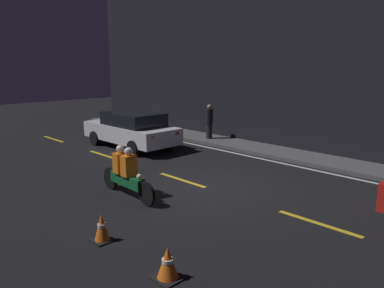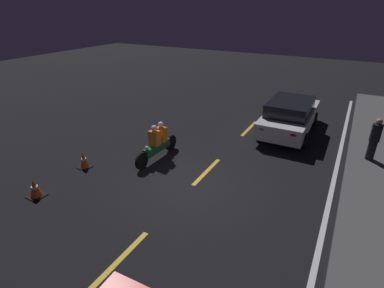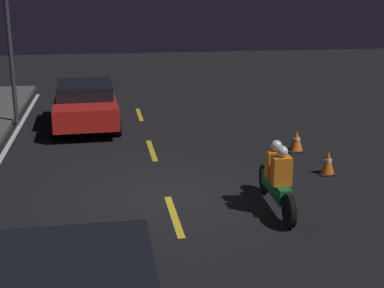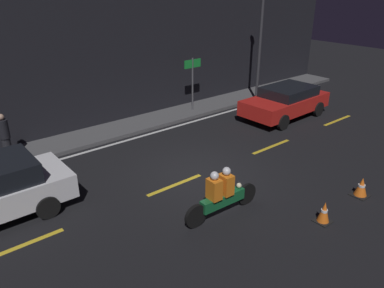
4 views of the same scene
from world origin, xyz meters
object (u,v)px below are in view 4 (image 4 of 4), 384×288
(taxi_red, at_px, (286,101))
(traffic_cone_near, at_px, (324,212))
(traffic_cone_mid, at_px, (361,187))
(motorcycle, at_px, (221,194))
(shop_sign, at_px, (193,74))
(pedestrian, at_px, (5,136))
(street_lamp, at_px, (261,37))

(taxi_red, xyz_separation_m, traffic_cone_near, (-5.72, -5.72, -0.47))
(traffic_cone_near, relative_size, traffic_cone_mid, 1.03)
(motorcycle, xyz_separation_m, shop_sign, (4.71, 6.94, 1.19))
(traffic_cone_near, bearing_deg, pedestrian, 120.78)
(traffic_cone_near, xyz_separation_m, pedestrian, (-5.26, 8.82, 0.65))
(taxi_red, height_order, traffic_cone_near, taxi_red)
(shop_sign, bearing_deg, traffic_cone_near, -107.95)
(pedestrian, xyz_separation_m, street_lamp, (11.56, -0.86, 2.30))
(motorcycle, distance_m, street_lamp, 10.50)
(taxi_red, xyz_separation_m, shop_sign, (-2.86, 3.09, 1.08))
(motorcycle, bearing_deg, pedestrian, 118.50)
(shop_sign, bearing_deg, pedestrian, 179.94)
(traffic_cone_mid, bearing_deg, street_lamp, 61.24)
(traffic_cone_near, relative_size, pedestrian, 0.38)
(shop_sign, bearing_deg, taxi_red, -47.23)
(traffic_cone_mid, relative_size, pedestrian, 0.37)
(pedestrian, relative_size, street_lamp, 0.27)
(taxi_red, bearing_deg, traffic_cone_mid, 54.74)
(traffic_cone_mid, distance_m, shop_sign, 8.94)
(shop_sign, bearing_deg, motorcycle, -124.19)
(traffic_cone_near, distance_m, pedestrian, 10.29)
(pedestrian, bearing_deg, traffic_cone_mid, -50.54)
(traffic_cone_mid, xyz_separation_m, shop_sign, (0.89, 8.76, 1.56))
(taxi_red, distance_m, shop_sign, 4.35)
(motorcycle, bearing_deg, traffic_cone_near, -42.94)
(traffic_cone_near, xyz_separation_m, traffic_cone_mid, (1.96, 0.05, -0.01))
(traffic_cone_mid, bearing_deg, shop_sign, 84.19)
(taxi_red, xyz_separation_m, pedestrian, (-10.97, 3.10, 0.18))
(traffic_cone_near, bearing_deg, street_lamp, 51.62)
(motorcycle, xyz_separation_m, street_lamp, (8.16, 6.08, 2.59))
(taxi_red, height_order, pedestrian, pedestrian)
(pedestrian, xyz_separation_m, shop_sign, (8.11, -0.01, 0.90))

